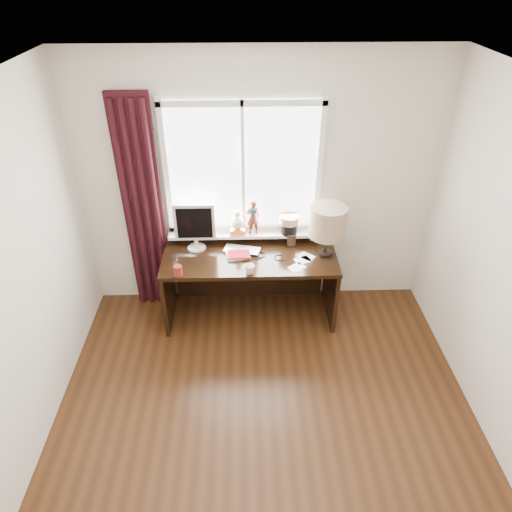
{
  "coord_description": "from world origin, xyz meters",
  "views": [
    {
      "loc": [
        -0.15,
        -2.07,
        3.23
      ],
      "look_at": [
        -0.05,
        1.25,
        1.0
      ],
      "focal_mm": 32.0,
      "sensor_mm": 36.0,
      "label": 1
    }
  ],
  "objects_px": {
    "red_cup": "(178,271)",
    "monitor": "(195,224)",
    "table_lamp": "(328,222)",
    "laptop": "(242,250)",
    "mug": "(250,269)",
    "desk": "(250,270)"
  },
  "relations": [
    {
      "from": "monitor",
      "to": "table_lamp",
      "type": "bearing_deg",
      "value": -6.71
    },
    {
      "from": "desk",
      "to": "laptop",
      "type": "bearing_deg",
      "value": -168.38
    },
    {
      "from": "monitor",
      "to": "desk",
      "type": "bearing_deg",
      "value": -5.55
    },
    {
      "from": "monitor",
      "to": "laptop",
      "type": "bearing_deg",
      "value": -8.16
    },
    {
      "from": "mug",
      "to": "red_cup",
      "type": "distance_m",
      "value": 0.65
    },
    {
      "from": "table_lamp",
      "to": "laptop",
      "type": "bearing_deg",
      "value": 174.11
    },
    {
      "from": "laptop",
      "to": "desk",
      "type": "bearing_deg",
      "value": 25.98
    },
    {
      "from": "laptop",
      "to": "monitor",
      "type": "relative_size",
      "value": 0.72
    },
    {
      "from": "red_cup",
      "to": "monitor",
      "type": "bearing_deg",
      "value": 73.38
    },
    {
      "from": "red_cup",
      "to": "monitor",
      "type": "distance_m",
      "value": 0.52
    },
    {
      "from": "red_cup",
      "to": "table_lamp",
      "type": "height_order",
      "value": "table_lamp"
    },
    {
      "from": "desk",
      "to": "table_lamp",
      "type": "xyz_separation_m",
      "value": [
        0.74,
        -0.1,
        0.61
      ]
    },
    {
      "from": "laptop",
      "to": "red_cup",
      "type": "height_order",
      "value": "red_cup"
    },
    {
      "from": "monitor",
      "to": "table_lamp",
      "type": "xyz_separation_m",
      "value": [
        1.26,
        -0.15,
        0.09
      ]
    },
    {
      "from": "mug",
      "to": "desk",
      "type": "bearing_deg",
      "value": 89.14
    },
    {
      "from": "mug",
      "to": "red_cup",
      "type": "xyz_separation_m",
      "value": [
        -0.65,
        -0.01,
        0.0
      ]
    },
    {
      "from": "desk",
      "to": "monitor",
      "type": "height_order",
      "value": "monitor"
    },
    {
      "from": "laptop",
      "to": "desk",
      "type": "relative_size",
      "value": 0.21
    },
    {
      "from": "desk",
      "to": "monitor",
      "type": "xyz_separation_m",
      "value": [
        -0.53,
        0.05,
        0.52
      ]
    },
    {
      "from": "desk",
      "to": "table_lamp",
      "type": "distance_m",
      "value": 0.96
    },
    {
      "from": "red_cup",
      "to": "table_lamp",
      "type": "relative_size",
      "value": 0.19
    },
    {
      "from": "desk",
      "to": "table_lamp",
      "type": "height_order",
      "value": "table_lamp"
    }
  ]
}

